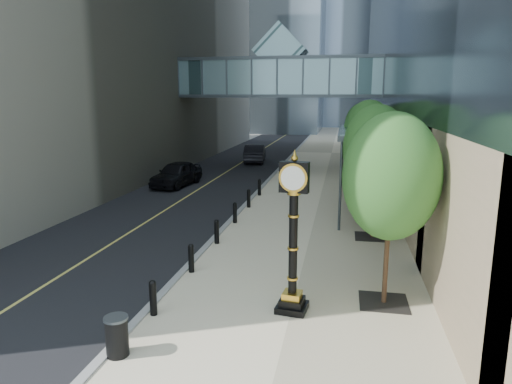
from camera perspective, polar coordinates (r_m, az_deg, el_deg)
ground at (r=11.76m, az=-1.87°, el=-18.61°), size 320.00×320.00×0.00m
road at (r=51.09m, az=0.39°, el=5.07°), size 8.00×180.00×0.02m
sidewalk at (r=50.26m, az=9.42°, el=4.82°), size 8.00×180.00×0.06m
curb at (r=50.52m, az=4.87°, el=4.98°), size 0.25×180.00×0.07m
skywalk at (r=38.30m, az=3.09°, el=14.37°), size 17.00×4.20×5.80m
entrance_canopy at (r=23.99m, az=13.87°, el=7.22°), size 3.00×8.00×4.38m
bollard_row at (r=20.28m, az=-3.71°, el=-3.82°), size 0.20×16.20×0.90m
street_trees at (r=25.87m, az=13.91°, el=6.73°), size 2.81×28.67×5.77m
street_clock at (r=12.59m, az=4.65°, el=-6.69°), size 0.92×0.92×4.41m
trash_bin at (r=11.51m, az=-16.98°, el=-16.98°), size 0.53×0.53×0.90m
pedestrian at (r=23.75m, az=13.36°, el=-0.76°), size 0.71×0.55×1.74m
car_near at (r=31.52m, az=-9.89°, el=2.27°), size 2.56×5.09×1.66m
car_far at (r=42.58m, az=-0.13°, el=4.87°), size 2.37×5.22×1.66m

